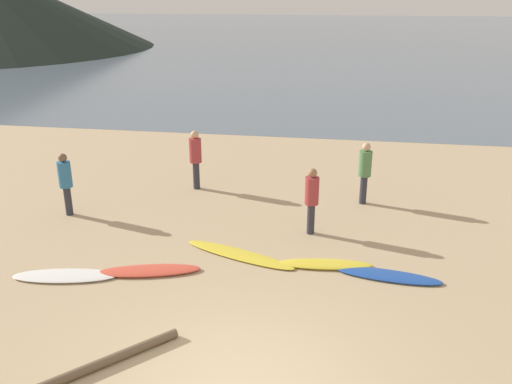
{
  "coord_description": "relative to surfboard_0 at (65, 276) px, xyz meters",
  "views": [
    {
      "loc": [
        1.29,
        -5.99,
        5.36
      ],
      "look_at": [
        -0.79,
        6.46,
        0.6
      ],
      "focal_mm": 38.11,
      "sensor_mm": 36.0,
      "label": 1
    }
  ],
  "objects": [
    {
      "name": "person_1",
      "position": [
        5.85,
        4.98,
        0.94
      ],
      "size": [
        0.33,
        0.33,
        1.66
      ],
      "rotation": [
        0.0,
        0.0,
        4.87
      ],
      "color": "#2D2D38",
      "rests_on": "ground"
    },
    {
      "name": "surfboard_0",
      "position": [
        0.0,
        0.0,
        0.0
      ],
      "size": [
        2.14,
        0.93,
        0.07
      ],
      "primitive_type": "ellipsoid",
      "rotation": [
        0.0,
        0.0,
        0.17
      ],
      "color": "white",
      "rests_on": "ground"
    },
    {
      "name": "surfboard_1",
      "position": [
        1.57,
        0.46,
        0.01
      ],
      "size": [
        2.12,
        1.02,
        0.09
      ],
      "primitive_type": "ellipsoid",
      "rotation": [
        0.0,
        0.0,
        0.25
      ],
      "color": "#D84C38",
      "rests_on": "ground"
    },
    {
      "name": "person_2",
      "position": [
        1.21,
        5.36,
        0.96
      ],
      "size": [
        0.34,
        0.34,
        1.69
      ],
      "rotation": [
        0.0,
        0.0,
        4.39
      ],
      "color": "#2D2D38",
      "rests_on": "ground"
    },
    {
      "name": "driftwood_log",
      "position": [
        1.98,
        -2.33,
        0.04
      ],
      "size": [
        1.64,
        1.73,
        0.15
      ],
      "primitive_type": "cylinder",
      "rotation": [
        0.0,
        1.57,
        0.81
      ],
      "color": "brown",
      "rests_on": "ground"
    },
    {
      "name": "surfboard_2",
      "position": [
        3.21,
        1.47,
        -0.0
      ],
      "size": [
        2.63,
        1.36,
        0.07
      ],
      "primitive_type": "ellipsoid",
      "rotation": [
        0.0,
        0.0,
        -0.35
      ],
      "color": "yellow",
      "rests_on": "ground"
    },
    {
      "name": "ground_plane",
      "position": [
        3.98,
        7.31,
        -0.14
      ],
      "size": [
        120.0,
        120.0,
        0.2
      ],
      "primitive_type": "cube",
      "color": "tan",
      "rests_on": "ground"
    },
    {
      "name": "surfboard_4",
      "position": [
        6.3,
        1.06,
        0.0
      ],
      "size": [
        2.12,
        0.75,
        0.07
      ],
      "primitive_type": "ellipsoid",
      "rotation": [
        0.0,
        0.0,
        -0.13
      ],
      "color": "#1E479E",
      "rests_on": "ground"
    },
    {
      "name": "person_0",
      "position": [
        -1.44,
        2.98,
        0.91
      ],
      "size": [
        0.32,
        0.32,
        1.6
      ],
      "rotation": [
        0.0,
        0.0,
        0.98
      ],
      "color": "#2D2D38",
      "rests_on": "ground"
    },
    {
      "name": "person_3",
      "position": [
        4.63,
        2.87,
        0.9
      ],
      "size": [
        0.32,
        0.32,
        1.59
      ],
      "rotation": [
        0.0,
        0.0,
        5.34
      ],
      "color": "#2D2D38",
      "rests_on": "ground"
    },
    {
      "name": "ocean_water",
      "position": [
        3.98,
        61.39,
        -0.04
      ],
      "size": [
        140.0,
        100.0,
        0.01
      ],
      "primitive_type": "cube",
      "color": "slate",
      "rests_on": "ground"
    },
    {
      "name": "surfboard_3",
      "position": [
        5.03,
        1.32,
        0.01
      ],
      "size": [
        1.99,
        0.66,
        0.09
      ],
      "primitive_type": "ellipsoid",
      "rotation": [
        0.0,
        0.0,
        0.11
      ],
      "color": "yellow",
      "rests_on": "ground"
    }
  ]
}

